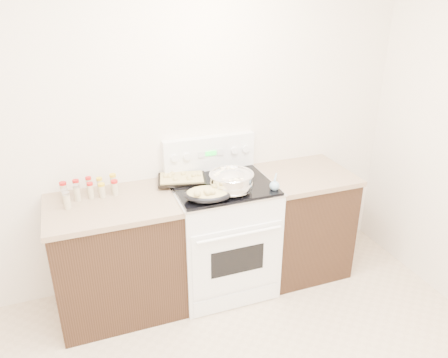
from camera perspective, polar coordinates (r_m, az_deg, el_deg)
name	(u,v)px	position (r m, az deg, el deg)	size (l,w,h in m)	color
room_shell	(261,162)	(1.71, 4.91, 2.16)	(4.10, 3.60, 2.75)	white
counter_left	(118,257)	(3.43, -13.70, -9.84)	(0.93, 0.67, 0.92)	black
counter_right	(301,221)	(3.85, 9.98, -5.43)	(0.73, 0.67, 0.92)	black
kitchen_range	(222,234)	(3.55, -0.31, -7.18)	(0.78, 0.73, 1.22)	white
mixing_bowl	(231,182)	(3.17, 0.98, -0.43)	(0.41, 0.41, 0.19)	silver
roasting_pan	(208,193)	(3.07, -2.12, -1.90)	(0.39, 0.32, 0.11)	black
baking_sheet	(182,178)	(3.39, -5.56, 0.08)	(0.41, 0.33, 0.06)	black
wooden_spoon	(227,193)	(3.16, 0.37, -1.80)	(0.07, 0.25, 0.04)	#A7884C
blue_ladle	(275,185)	(3.26, 6.64, -0.74)	(0.16, 0.24, 0.09)	#7FA6BE
spice_jars	(88,190)	(3.30, -17.39, -1.33)	(0.40, 0.24, 0.13)	#BFB28C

